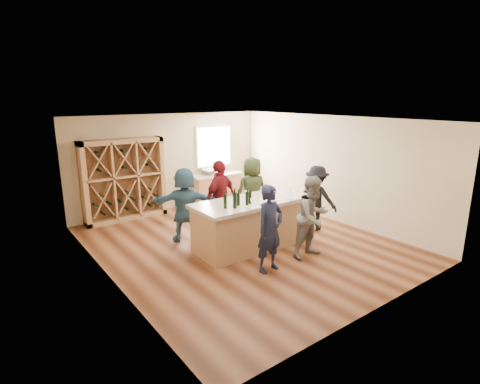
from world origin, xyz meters
TOP-DOWN VIEW (x-y plane):
  - floor at (0.00, 0.00)m, footprint 6.00×7.00m
  - ceiling at (0.00, 0.00)m, footprint 6.00×7.00m
  - wall_back at (0.00, 3.55)m, footprint 6.00×0.10m
  - wall_front at (0.00, -3.55)m, footprint 6.00×0.10m
  - wall_left at (-3.05, 0.00)m, footprint 0.10×7.00m
  - wall_right at (3.05, 0.00)m, footprint 0.10×7.00m
  - window_frame at (1.50, 3.47)m, footprint 1.30×0.06m
  - window_pane at (1.50, 3.44)m, footprint 1.18×0.01m
  - wine_rack at (-1.50, 3.27)m, footprint 2.20×0.45m
  - back_counter_base at (1.40, 3.20)m, footprint 1.60×0.58m
  - back_counter_top at (1.40, 3.20)m, footprint 1.70×0.62m
  - sink at (1.20, 3.20)m, footprint 0.54×0.54m
  - faucet at (1.20, 3.38)m, footprint 0.02×0.02m
  - tasting_counter_base at (0.07, -0.31)m, footprint 2.60×1.00m
  - tasting_counter_top at (0.07, -0.31)m, footprint 2.72×1.12m
  - wine_bottle_a at (-0.77, -0.47)m, footprint 0.08×0.08m
  - wine_bottle_b at (-0.60, -0.57)m, footprint 0.10×0.10m
  - wine_bottle_c at (-0.43, -0.45)m, footprint 0.08×0.08m
  - wine_bottle_d at (-0.28, -0.55)m, footprint 0.09×0.09m
  - wine_bottle_e at (-0.15, -0.49)m, footprint 0.09×0.09m
  - wine_glass_a at (-0.29, -0.71)m, footprint 0.07×0.07m
  - wine_glass_b at (0.24, -0.74)m, footprint 0.08×0.08m
  - wine_glass_c at (0.77, -0.78)m, footprint 0.09×0.09m
  - wine_glass_d at (0.55, -0.50)m, footprint 0.08×0.08m
  - wine_glass_e at (0.97, -0.54)m, footprint 0.08×0.08m
  - tasting_menu_a at (-0.25, -0.69)m, footprint 0.23×0.29m
  - tasting_menu_b at (0.27, -0.67)m, footprint 0.35×0.40m
  - tasting_menu_c at (0.88, -0.64)m, footprint 0.24×0.31m
  - person_near_left at (-0.42, -1.44)m, footprint 0.66×0.51m
  - person_near_right at (0.73, -1.47)m, footprint 0.85×0.48m
  - person_server at (2.05, -0.37)m, footprint 0.84×1.16m
  - person_far_mid at (-0.12, 0.69)m, footprint 1.20×0.87m
  - person_far_right at (0.97, 0.86)m, footprint 0.95×0.69m
  - person_far_left at (-0.95, 0.91)m, footprint 1.70×1.27m
  - wine_glass_f at (0.02, -0.11)m, footprint 0.07×0.07m

SIDE VIEW (x-z plane):
  - floor at x=0.00m, z-range -0.10..0.00m
  - back_counter_base at x=1.40m, z-range 0.00..0.86m
  - tasting_counter_base at x=0.07m, z-range 0.00..1.00m
  - person_server at x=2.05m, z-range 0.00..1.63m
  - person_near_left at x=-0.42m, z-range 0.00..1.70m
  - person_near_right at x=0.73m, z-range 0.00..1.73m
  - person_far_left at x=-0.95m, z-range 0.00..1.74m
  - back_counter_top at x=1.40m, z-range 0.86..0.92m
  - person_far_right at x=0.97m, z-range 0.00..1.79m
  - person_far_mid at x=-0.12m, z-range 0.00..1.85m
  - sink at x=1.20m, z-range 0.92..1.11m
  - tasting_counter_top at x=0.07m, z-range 1.00..1.08m
  - faucet at x=1.20m, z-range 0.92..1.22m
  - tasting_menu_a at x=-0.25m, z-range 1.08..1.08m
  - tasting_menu_b at x=0.27m, z-range 1.08..1.08m
  - tasting_menu_c at x=0.88m, z-range 1.08..1.08m
  - wine_rack at x=-1.50m, z-range 0.00..2.20m
  - wine_glass_b at x=0.24m, z-range 1.08..1.25m
  - wine_glass_e at x=0.97m, z-range 1.08..1.26m
  - wine_glass_f at x=0.02m, z-range 1.08..1.26m
  - wine_glass_a at x=-0.29m, z-range 1.08..1.27m
  - wine_glass_d at x=0.55m, z-range 1.08..1.28m
  - wine_glass_c at x=0.77m, z-range 1.08..1.28m
  - wine_bottle_c at x=-0.43m, z-range 1.08..1.35m
  - wine_bottle_e at x=-0.15m, z-range 1.08..1.36m
  - wine_bottle_a at x=-0.77m, z-range 1.08..1.36m
  - wine_bottle_d at x=-0.28m, z-range 1.08..1.37m
  - wine_bottle_b at x=-0.60m, z-range 1.08..1.41m
  - wall_back at x=0.00m, z-range 0.00..2.80m
  - wall_front at x=0.00m, z-range 0.00..2.80m
  - wall_left at x=-3.05m, z-range 0.00..2.80m
  - wall_right at x=3.05m, z-range 0.00..2.80m
  - window_frame at x=1.50m, z-range 1.10..2.40m
  - window_pane at x=1.50m, z-range 1.16..2.34m
  - ceiling at x=0.00m, z-range 2.80..2.90m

